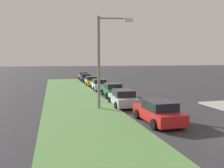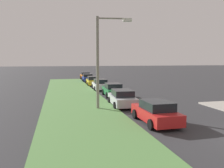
{
  "view_description": "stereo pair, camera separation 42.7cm",
  "coord_description": "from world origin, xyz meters",
  "px_view_note": "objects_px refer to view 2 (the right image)",
  "views": [
    {
      "loc": [
        -8.63,
        10.33,
        4.04
      ],
      "look_at": [
        14.32,
        4.35,
        1.59
      ],
      "focal_mm": 37.03,
      "sensor_mm": 36.0,
      "label": 1
    },
    {
      "loc": [
        -8.74,
        9.92,
        4.04
      ],
      "look_at": [
        14.32,
        4.35,
        1.59
      ],
      "focal_mm": 37.03,
      "sensor_mm": 36.0,
      "label": 2
    }
  ],
  "objects_px": {
    "parked_car_green": "(113,90)",
    "parked_car_white": "(100,85)",
    "parked_car_silver": "(122,98)",
    "parked_car_orange": "(85,76)",
    "parked_car_blue": "(88,78)",
    "parked_car_yellow": "(93,81)",
    "streetlight": "(102,56)",
    "parked_car_red": "(156,112)"
  },
  "relations": [
    {
      "from": "parked_car_red",
      "to": "parked_car_yellow",
      "type": "relative_size",
      "value": 0.99
    },
    {
      "from": "parked_car_white",
      "to": "streetlight",
      "type": "relative_size",
      "value": 0.58
    },
    {
      "from": "parked_car_blue",
      "to": "parked_car_orange",
      "type": "relative_size",
      "value": 1.01
    },
    {
      "from": "parked_car_red",
      "to": "parked_car_blue",
      "type": "xyz_separation_m",
      "value": [
        29.81,
        0.44,
        0.0
      ]
    },
    {
      "from": "parked_car_red",
      "to": "parked_car_silver",
      "type": "xyz_separation_m",
      "value": [
        5.8,
        0.58,
        0.0
      ]
    },
    {
      "from": "parked_car_red",
      "to": "parked_car_silver",
      "type": "height_order",
      "value": "same"
    },
    {
      "from": "parked_car_orange",
      "to": "streetlight",
      "type": "xyz_separation_m",
      "value": [
        -31.17,
        2.47,
        3.67
      ]
    },
    {
      "from": "parked_car_silver",
      "to": "streetlight",
      "type": "relative_size",
      "value": 0.59
    },
    {
      "from": "parked_car_yellow",
      "to": "parked_car_red",
      "type": "bearing_deg",
      "value": -176.96
    },
    {
      "from": "parked_car_green",
      "to": "parked_car_orange",
      "type": "height_order",
      "value": "same"
    },
    {
      "from": "parked_car_red",
      "to": "parked_car_green",
      "type": "distance_m",
      "value": 11.46
    },
    {
      "from": "parked_car_green",
      "to": "parked_car_orange",
      "type": "xyz_separation_m",
      "value": [
        24.58,
        0.07,
        0.0
      ]
    },
    {
      "from": "parked_car_silver",
      "to": "parked_car_yellow",
      "type": "bearing_deg",
      "value": 2.65
    },
    {
      "from": "parked_car_silver",
      "to": "parked_car_white",
      "type": "height_order",
      "value": "same"
    },
    {
      "from": "parked_car_silver",
      "to": "parked_car_orange",
      "type": "relative_size",
      "value": 1.02
    },
    {
      "from": "parked_car_silver",
      "to": "parked_car_red",
      "type": "bearing_deg",
      "value": -171.35
    },
    {
      "from": "parked_car_white",
      "to": "parked_car_yellow",
      "type": "xyz_separation_m",
      "value": [
        5.67,
        0.11,
        0.0
      ]
    },
    {
      "from": "parked_car_red",
      "to": "parked_car_orange",
      "type": "xyz_separation_m",
      "value": [
        36.04,
        0.09,
        0.0
      ]
    },
    {
      "from": "parked_car_green",
      "to": "parked_car_white",
      "type": "distance_m",
      "value": 5.95
    },
    {
      "from": "parked_car_silver",
      "to": "parked_car_blue",
      "type": "bearing_deg",
      "value": 2.67
    },
    {
      "from": "parked_car_red",
      "to": "parked_car_blue",
      "type": "bearing_deg",
      "value": 0.06
    },
    {
      "from": "parked_car_yellow",
      "to": "parked_car_blue",
      "type": "bearing_deg",
      "value": 1.58
    },
    {
      "from": "parked_car_blue",
      "to": "parked_car_orange",
      "type": "bearing_deg",
      "value": -1.12
    },
    {
      "from": "parked_car_silver",
      "to": "streetlight",
      "type": "height_order",
      "value": "streetlight"
    },
    {
      "from": "streetlight",
      "to": "parked_car_white",
      "type": "bearing_deg",
      "value": -9.94
    },
    {
      "from": "parked_car_white",
      "to": "parked_car_orange",
      "type": "distance_m",
      "value": 18.64
    },
    {
      "from": "parked_car_red",
      "to": "parked_car_silver",
      "type": "distance_m",
      "value": 5.83
    },
    {
      "from": "parked_car_red",
      "to": "parked_car_white",
      "type": "relative_size",
      "value": 0.99
    },
    {
      "from": "parked_car_silver",
      "to": "parked_car_green",
      "type": "bearing_deg",
      "value": -2.59
    },
    {
      "from": "parked_car_silver",
      "to": "parked_car_orange",
      "type": "height_order",
      "value": "same"
    },
    {
      "from": "parked_car_blue",
      "to": "parked_car_red",
      "type": "bearing_deg",
      "value": -177.06
    },
    {
      "from": "parked_car_white",
      "to": "parked_car_red",
      "type": "bearing_deg",
      "value": -176.45
    },
    {
      "from": "parked_car_yellow",
      "to": "parked_car_silver",
      "type": "bearing_deg",
      "value": -178.47
    },
    {
      "from": "parked_car_yellow",
      "to": "parked_car_white",
      "type": "bearing_deg",
      "value": -177.0
    },
    {
      "from": "parked_car_yellow",
      "to": "streetlight",
      "type": "xyz_separation_m",
      "value": [
        -18.2,
        2.08,
        3.67
      ]
    },
    {
      "from": "parked_car_orange",
      "to": "parked_car_blue",
      "type": "bearing_deg",
      "value": 176.7
    },
    {
      "from": "parked_car_red",
      "to": "parked_car_green",
      "type": "relative_size",
      "value": 0.99
    },
    {
      "from": "parked_car_silver",
      "to": "parked_car_blue",
      "type": "distance_m",
      "value": 24.01
    },
    {
      "from": "parked_car_green",
      "to": "parked_car_blue",
      "type": "distance_m",
      "value": 18.35
    },
    {
      "from": "parked_car_silver",
      "to": "parked_car_green",
      "type": "distance_m",
      "value": 5.69
    },
    {
      "from": "parked_car_yellow",
      "to": "parked_car_blue",
      "type": "distance_m",
      "value": 6.74
    },
    {
      "from": "parked_car_yellow",
      "to": "parked_car_green",
      "type": "bearing_deg",
      "value": -175.91
    }
  ]
}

